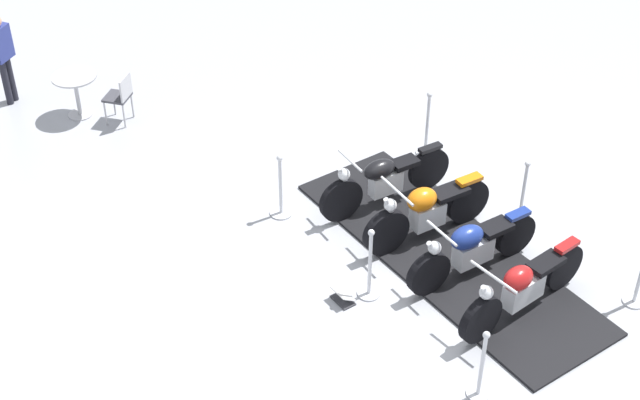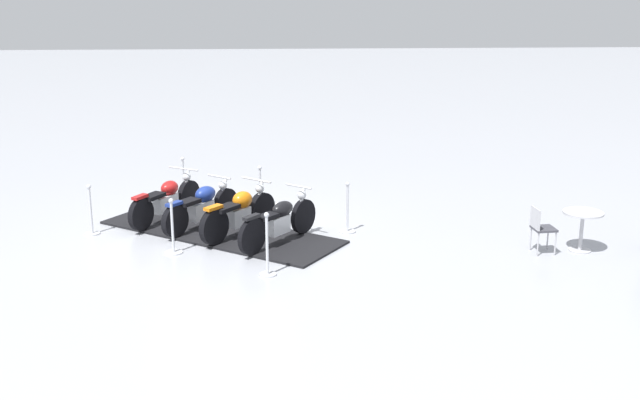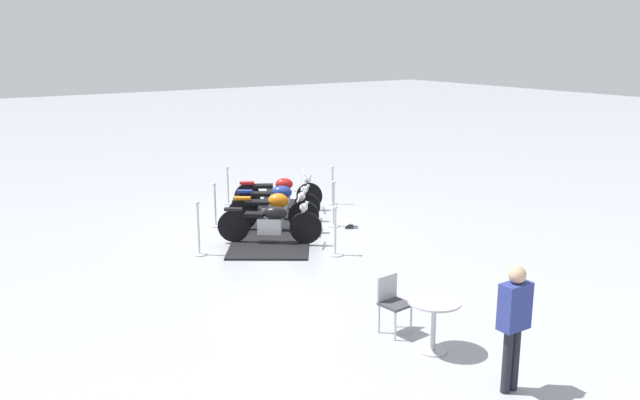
{
  "view_description": "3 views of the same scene",
  "coord_description": "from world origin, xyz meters",
  "px_view_note": "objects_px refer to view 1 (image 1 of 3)",
  "views": [
    {
      "loc": [
        10.25,
        1.92,
        8.77
      ],
      "look_at": [
        0.28,
        -1.82,
        0.7
      ],
      "focal_mm": 53.56,
      "sensor_mm": 36.0,
      "label": 1
    },
    {
      "loc": [
        -15.34,
        -1.25,
        5.08
      ],
      "look_at": [
        -0.43,
        -2.0,
        0.79
      ],
      "focal_mm": 44.65,
      "sensor_mm": 36.0,
      "label": 2
    },
    {
      "loc": [
        -7.66,
        -13.23,
        4.38
      ],
      "look_at": [
        -0.28,
        -2.33,
        1.15
      ],
      "focal_mm": 37.54,
      "sensor_mm": 36.0,
      "label": 3
    }
  ],
  "objects_px": {
    "stanchion_left_front": "(427,132)",
    "bystander_person": "(2,51)",
    "motorcycle_navy": "(472,247)",
    "cafe_chair_near_table": "(120,95)",
    "stanchion_left_rear": "(639,282)",
    "cafe_table": "(75,86)",
    "stanchion_right_rear": "(481,373)",
    "motorcycle_black": "(384,179)",
    "motorcycle_maroon": "(523,287)",
    "info_placard": "(343,298)",
    "motorcycle_copper": "(427,210)",
    "stanchion_right_mid": "(370,273)",
    "stanchion_right_front": "(281,196)",
    "stanchion_left_mid": "(522,202)"
  },
  "relations": [
    {
      "from": "motorcycle_black",
      "to": "stanchion_right_mid",
      "type": "distance_m",
      "value": 1.98
    },
    {
      "from": "stanchion_right_rear",
      "to": "cafe_chair_near_table",
      "type": "distance_m",
      "value": 8.03
    },
    {
      "from": "stanchion_left_mid",
      "to": "cafe_table",
      "type": "bearing_deg",
      "value": -91.9
    },
    {
      "from": "stanchion_left_mid",
      "to": "stanchion_left_front",
      "type": "height_order",
      "value": "stanchion_left_front"
    },
    {
      "from": "cafe_table",
      "to": "stanchion_right_rear",
      "type": "bearing_deg",
      "value": 64.31
    },
    {
      "from": "info_placard",
      "to": "bystander_person",
      "type": "distance_m",
      "value": 7.74
    },
    {
      "from": "cafe_table",
      "to": "stanchion_right_mid",
      "type": "bearing_deg",
      "value": 67.15
    },
    {
      "from": "motorcycle_copper",
      "to": "stanchion_right_rear",
      "type": "distance_m",
      "value": 2.98
    },
    {
      "from": "motorcycle_navy",
      "to": "bystander_person",
      "type": "height_order",
      "value": "bystander_person"
    },
    {
      "from": "motorcycle_maroon",
      "to": "stanchion_right_front",
      "type": "distance_m",
      "value": 3.85
    },
    {
      "from": "motorcycle_black",
      "to": "motorcycle_navy",
      "type": "relative_size",
      "value": 1.01
    },
    {
      "from": "stanchion_right_rear",
      "to": "bystander_person",
      "type": "xyz_separation_m",
      "value": [
        -3.75,
        -9.22,
        0.62
      ]
    },
    {
      "from": "stanchion_right_rear",
      "to": "motorcycle_copper",
      "type": "bearing_deg",
      "value": -152.05
    },
    {
      "from": "stanchion_left_rear",
      "to": "cafe_chair_near_table",
      "type": "distance_m",
      "value": 8.77
    },
    {
      "from": "cafe_table",
      "to": "cafe_chair_near_table",
      "type": "distance_m",
      "value": 0.82
    },
    {
      "from": "stanchion_left_mid",
      "to": "stanchion_right_front",
      "type": "height_order",
      "value": "stanchion_left_mid"
    },
    {
      "from": "motorcycle_maroon",
      "to": "stanchion_left_mid",
      "type": "relative_size",
      "value": 1.88
    },
    {
      "from": "stanchion_left_rear",
      "to": "stanchion_right_rear",
      "type": "xyz_separation_m",
      "value": [
        2.31,
        -1.58,
        0.02
      ]
    },
    {
      "from": "stanchion_right_mid",
      "to": "stanchion_left_rear",
      "type": "bearing_deg",
      "value": 107.99
    },
    {
      "from": "motorcycle_navy",
      "to": "stanchion_left_rear",
      "type": "height_order",
      "value": "stanchion_left_rear"
    },
    {
      "from": "motorcycle_navy",
      "to": "stanchion_right_rear",
      "type": "height_order",
      "value": "stanchion_right_rear"
    },
    {
      "from": "stanchion_right_front",
      "to": "cafe_table",
      "type": "relative_size",
      "value": 1.36
    },
    {
      "from": "motorcycle_navy",
      "to": "stanchion_right_rear",
      "type": "distance_m",
      "value": 2.17
    },
    {
      "from": "motorcycle_black",
      "to": "bystander_person",
      "type": "xyz_separation_m",
      "value": [
        -0.59,
        -7.02,
        0.5
      ]
    },
    {
      "from": "stanchion_right_front",
      "to": "stanchion_right_rear",
      "type": "distance_m",
      "value": 4.31
    },
    {
      "from": "stanchion_right_front",
      "to": "stanchion_right_rear",
      "type": "xyz_separation_m",
      "value": [
        2.44,
        3.55,
        0.05
      ]
    },
    {
      "from": "bystander_person",
      "to": "cafe_table",
      "type": "bearing_deg",
      "value": 2.18
    },
    {
      "from": "stanchion_right_mid",
      "to": "stanchion_left_mid",
      "type": "relative_size",
      "value": 1.04
    },
    {
      "from": "stanchion_left_front",
      "to": "stanchion_right_rear",
      "type": "distance_m",
      "value": 5.14
    },
    {
      "from": "stanchion_right_rear",
      "to": "cafe_table",
      "type": "bearing_deg",
      "value": -115.69
    },
    {
      "from": "stanchion_right_mid",
      "to": "cafe_chair_near_table",
      "type": "relative_size",
      "value": 1.26
    },
    {
      "from": "stanchion_left_front",
      "to": "bystander_person",
      "type": "distance_m",
      "value": 7.33
    },
    {
      "from": "motorcycle_maroon",
      "to": "stanchion_left_front",
      "type": "height_order",
      "value": "stanchion_left_front"
    },
    {
      "from": "stanchion_left_front",
      "to": "info_placard",
      "type": "height_order",
      "value": "stanchion_left_front"
    },
    {
      "from": "cafe_table",
      "to": "info_placard",
      "type": "bearing_deg",
      "value": 64.12
    },
    {
      "from": "motorcycle_navy",
      "to": "cafe_table",
      "type": "xyz_separation_m",
      "value": [
        -1.71,
        -7.25,
        0.09
      ]
    },
    {
      "from": "stanchion_left_rear",
      "to": "info_placard",
      "type": "distance_m",
      "value": 3.89
    },
    {
      "from": "stanchion_left_rear",
      "to": "cafe_table",
      "type": "bearing_deg",
      "value": -98.86
    },
    {
      "from": "stanchion_left_front",
      "to": "stanchion_right_rear",
      "type": "relative_size",
      "value": 1.09
    },
    {
      "from": "motorcycle_copper",
      "to": "stanchion_right_mid",
      "type": "bearing_deg",
      "value": 23.42
    },
    {
      "from": "motorcycle_maroon",
      "to": "stanchion_left_rear",
      "type": "xyz_separation_m",
      "value": [
        -0.77,
        1.4,
        -0.13
      ]
    },
    {
      "from": "stanchion_right_rear",
      "to": "bystander_person",
      "type": "height_order",
      "value": "bystander_person"
    },
    {
      "from": "stanchion_left_rear",
      "to": "motorcycle_black",
      "type": "bearing_deg",
      "value": -102.61
    },
    {
      "from": "bystander_person",
      "to": "motorcycle_black",
      "type": "bearing_deg",
      "value": -4.08
    },
    {
      "from": "motorcycle_navy",
      "to": "motorcycle_maroon",
      "type": "distance_m",
      "value": 0.96
    },
    {
      "from": "motorcycle_black",
      "to": "stanchion_left_front",
      "type": "relative_size",
      "value": 1.59
    },
    {
      "from": "stanchion_left_rear",
      "to": "bystander_person",
      "type": "bearing_deg",
      "value": -97.59
    },
    {
      "from": "motorcycle_navy",
      "to": "cafe_chair_near_table",
      "type": "height_order",
      "value": "motorcycle_navy"
    },
    {
      "from": "motorcycle_navy",
      "to": "bystander_person",
      "type": "relative_size",
      "value": 1.08
    },
    {
      "from": "motorcycle_navy",
      "to": "stanchion_left_front",
      "type": "xyz_separation_m",
      "value": [
        -2.67,
        -1.36,
        -0.09
      ]
    }
  ]
}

